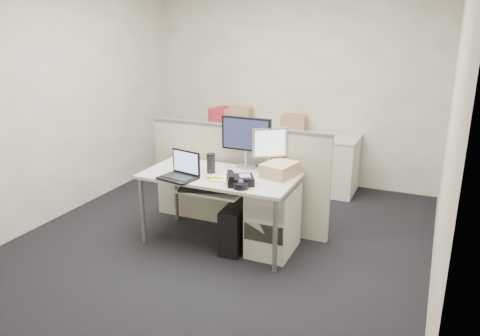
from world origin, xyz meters
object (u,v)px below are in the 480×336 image
at_px(laptop, 177,166).
at_px(desk_phone, 240,180).
at_px(monitor_main, 246,143).
at_px(desk, 219,181).

distance_m(laptop, desk_phone, 0.61).
bearing_deg(desk_phone, monitor_main, 77.04).
xyz_separation_m(desk, monitor_main, (0.15, 0.32, 0.33)).
distance_m(desk, monitor_main, 0.48).
height_order(monitor_main, laptop, monitor_main).
bearing_deg(monitor_main, desk_phone, -73.40).
bearing_deg(monitor_main, desk, -115.22).
xyz_separation_m(monitor_main, desk_phone, (0.15, -0.50, -0.22)).
xyz_separation_m(laptop, desk_phone, (0.60, 0.10, -0.09)).
xyz_separation_m(desk, desk_phone, (0.30, -0.18, 0.10)).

